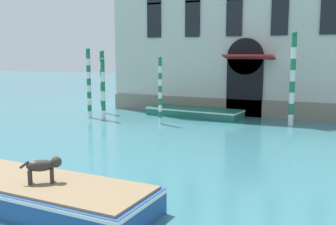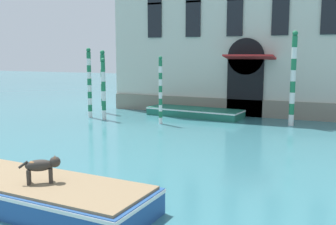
# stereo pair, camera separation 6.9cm
# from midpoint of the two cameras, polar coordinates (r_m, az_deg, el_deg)

# --- Properties ---
(boat_foreground) EXTENTS (6.98, 2.45, 0.66)m
(boat_foreground) POSITION_cam_midpoint_polar(r_m,az_deg,el_deg) (10.38, -20.49, -10.40)
(boat_foreground) COLOR #234C8C
(boat_foreground) RESTS_ON ground_plane
(dog_on_deck) EXTENTS (0.80, 0.64, 0.62)m
(dog_on_deck) POSITION_cam_midpoint_polar(r_m,az_deg,el_deg) (9.57, -17.80, -7.38)
(dog_on_deck) COLOR #332D28
(dog_on_deck) RESTS_ON boat_foreground
(boat_moored_near_palazzo) EXTENTS (5.73, 2.40, 0.47)m
(boat_moored_near_palazzo) POSITION_cam_midpoint_polar(r_m,az_deg,el_deg) (22.88, 3.72, 0.06)
(boat_moored_near_palazzo) COLOR #1E6651
(boat_moored_near_palazzo) RESTS_ON ground_plane
(mooring_pole_0) EXTENTS (0.19, 0.19, 3.49)m
(mooring_pole_0) POSITION_cam_midpoint_polar(r_m,az_deg,el_deg) (20.20, -1.25, 3.27)
(mooring_pole_0) COLOR white
(mooring_pole_0) RESTS_ON ground_plane
(mooring_pole_1) EXTENTS (0.27, 0.27, 4.74)m
(mooring_pole_1) POSITION_cam_midpoint_polar(r_m,az_deg,el_deg) (20.69, 17.54, 4.76)
(mooring_pole_1) COLOR white
(mooring_pole_1) RESTS_ON ground_plane
(mooring_pole_3) EXTENTS (0.24, 0.24, 3.94)m
(mooring_pole_3) POSITION_cam_midpoint_polar(r_m,az_deg,el_deg) (22.63, -11.50, 4.25)
(mooring_pole_3) COLOR white
(mooring_pole_3) RESTS_ON ground_plane
(mooring_pole_4) EXTENTS (0.23, 0.23, 3.38)m
(mooring_pole_4) POSITION_cam_midpoint_polar(r_m,az_deg,el_deg) (21.79, -9.49, 3.40)
(mooring_pole_4) COLOR white
(mooring_pole_4) RESTS_ON ground_plane
(mooring_pole_5) EXTENTS (0.28, 0.28, 3.83)m
(mooring_pole_5) POSITION_cam_midpoint_polar(r_m,az_deg,el_deg) (24.28, -9.57, 4.46)
(mooring_pole_5) COLOR white
(mooring_pole_5) RESTS_ON ground_plane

